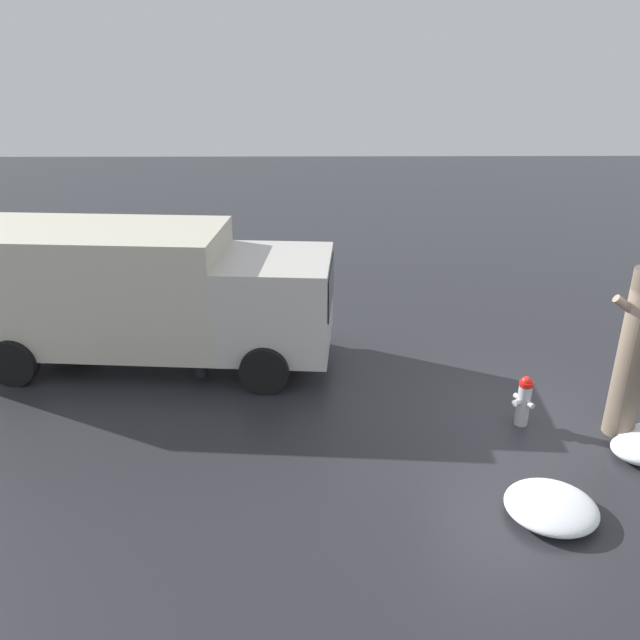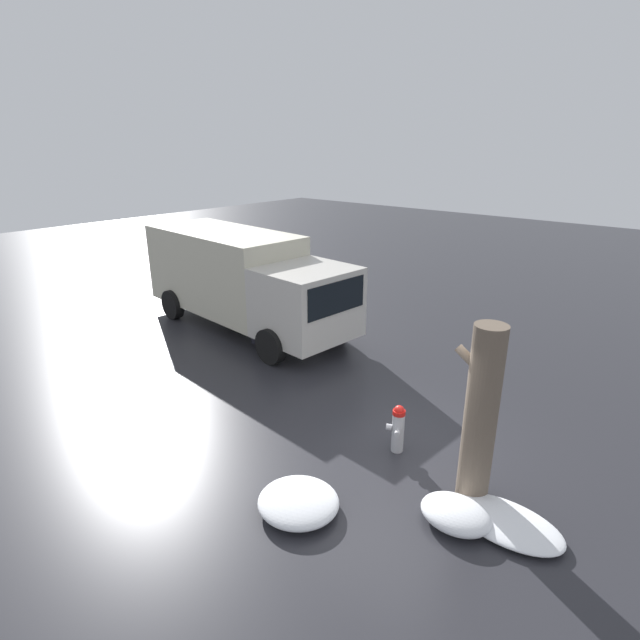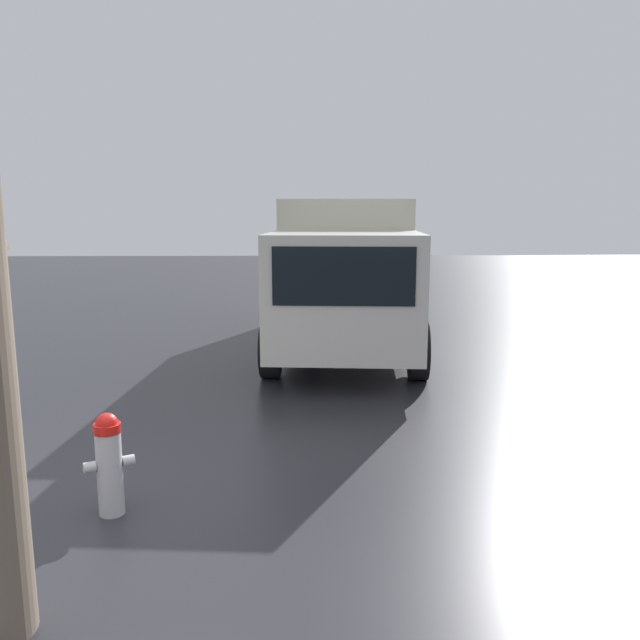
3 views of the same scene
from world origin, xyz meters
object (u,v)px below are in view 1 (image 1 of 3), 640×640
object	(u,v)px
tree_trunk	(633,354)
pedestrian	(198,332)
fire_hydrant	(524,400)
delivery_truck	(139,291)

from	to	relation	value
tree_trunk	pedestrian	distance (m)	7.45
fire_hydrant	pedestrian	world-z (taller)	pedestrian
fire_hydrant	pedestrian	xyz separation A→B (m)	(5.64, -1.79, 0.47)
fire_hydrant	pedestrian	size ratio (longest dim) A/B	0.53
tree_trunk	fire_hydrant	bearing A→B (deg)	-9.40
fire_hydrant	delivery_truck	size ratio (longest dim) A/B	0.12
tree_trunk	pedestrian	size ratio (longest dim) A/B	1.66
tree_trunk	delivery_truck	world-z (taller)	tree_trunk
delivery_truck	pedestrian	bearing A→B (deg)	65.68
tree_trunk	pedestrian	bearing A→B (deg)	-15.95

